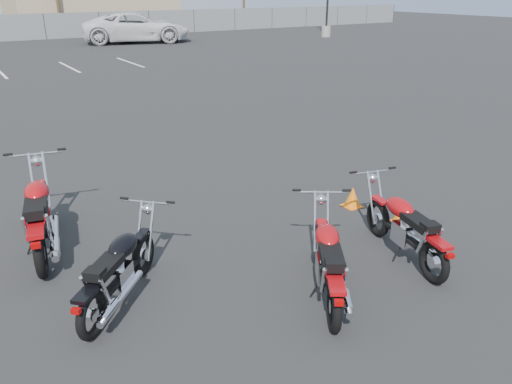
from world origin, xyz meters
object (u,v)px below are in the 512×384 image
motorcycle_third_red (329,261)px  white_van (136,19)px  motorcycle_second_black (119,270)px  motorcycle_rear_red (406,228)px  motorcycle_front_red (40,216)px

motorcycle_third_red → white_van: (8.81, 30.52, 1.11)m
motorcycle_third_red → motorcycle_second_black: bearing=151.3°
motorcycle_third_red → motorcycle_rear_red: (1.51, 0.13, -0.01)m
motorcycle_third_red → motorcycle_rear_red: motorcycle_third_red is taller
motorcycle_rear_red → motorcycle_second_black: bearing=163.9°
motorcycle_front_red → motorcycle_rear_red: 5.17m
white_van → motorcycle_second_black: bearing=175.9°
motorcycle_second_black → motorcycle_rear_red: bearing=-16.1°
motorcycle_front_red → white_van: size_ratio=0.29×
motorcycle_front_red → motorcycle_rear_red: motorcycle_front_red is taller
motorcycle_second_black → white_van: size_ratio=0.20×
motorcycle_front_red → motorcycle_third_red: size_ratio=1.24×
motorcycle_front_red → white_van: (11.52, 27.41, 1.04)m
motorcycle_second_black → white_van: (11.01, 29.32, 1.13)m
motorcycle_front_red → motorcycle_third_red: (2.71, -3.12, -0.07)m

